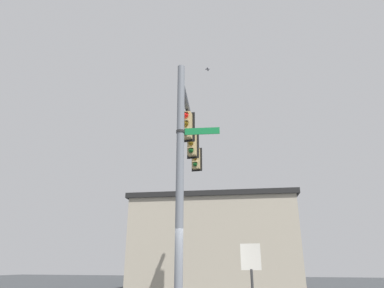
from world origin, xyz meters
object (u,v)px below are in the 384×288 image
Objects in this scene: traffic_light_mid_outer at (196,158)px; street_name_sign at (192,131)px; traffic_light_nearest_pole at (187,125)px; traffic_light_mid_inner at (192,144)px; bird_flying at (208,69)px; historical_marker at (251,269)px.

traffic_light_mid_outer is 0.95× the size of street_name_sign.
traffic_light_nearest_pole is 1.00× the size of traffic_light_mid_inner.
bird_flying is 0.15× the size of historical_marker.
traffic_light_mid_outer is (0.75, -4.17, 0.00)m from traffic_light_nearest_pole.
historical_marker is at bearing 134.26° from traffic_light_mid_inner.
bird_flying is (-1.15, 2.07, 3.74)m from traffic_light_mid_outer.
historical_marker is at bearing 165.76° from traffic_light_nearest_pole.
historical_marker is (-1.81, 2.66, -8.88)m from bird_flying.
traffic_light_nearest_pole is 2.12m from traffic_light_mid_inner.
street_name_sign is (-1.45, 5.89, -1.01)m from traffic_light_mid_outer.
bird_flying is 9.45m from historical_marker.
street_name_sign is 4.29× the size of bird_flying.
bird_flying is at bearing -85.50° from street_name_sign.
street_name_sign is at bearing 112.10° from traffic_light_nearest_pole.
traffic_light_mid_inner is 0.62× the size of historical_marker.
traffic_light_nearest_pole is 5.62m from historical_marker.
historical_marker is (-1.51, -1.16, -4.13)m from street_name_sign.
bird_flying is (0.30, -3.82, 4.75)m from street_name_sign.
street_name_sign is at bearing 94.50° from bird_flying.
traffic_light_mid_inner reaches higher than street_name_sign.
street_name_sign is (-1.07, 3.81, -1.01)m from traffic_light_mid_inner.
street_name_sign reaches higher than historical_marker.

